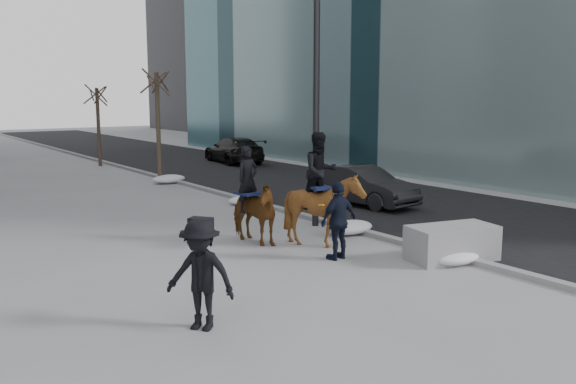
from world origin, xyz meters
TOP-DOWN VIEW (x-y plane):
  - ground at (0.00, 0.00)m, footprint 120.00×120.00m
  - road at (7.00, 10.00)m, footprint 8.00×90.00m
  - curb at (3.00, 10.00)m, footprint 0.25×90.00m
  - planter at (2.85, -1.06)m, footprint 2.11×1.38m
  - car_near at (5.88, 5.25)m, footprint 1.82×4.08m
  - car_far at (8.83, 18.82)m, footprint 2.51×4.97m
  - tree_near at (2.40, 13.86)m, footprint 1.20×1.20m
  - tree_far at (2.40, 21.46)m, footprint 1.20×1.20m
  - mounted_left at (0.05, 2.86)m, footprint 1.05×1.94m
  - mounted_right at (1.31, 1.60)m, footprint 1.74×1.89m
  - feeder at (0.85, 0.46)m, footprint 1.07×0.92m
  - camera_crew at (-3.55, -1.48)m, footprint 1.20×1.30m
  - lamppost at (2.60, 3.79)m, footprint 0.25×2.65m
  - snow_piles at (2.70, 5.95)m, footprint 1.40×15.78m

SIDE VIEW (x-z plane):
  - ground at x=0.00m, z-range 0.00..0.00m
  - road at x=7.00m, z-range 0.00..0.01m
  - curb at x=3.00m, z-range 0.00..0.12m
  - snow_piles at x=2.70m, z-range -0.01..0.35m
  - planter at x=2.85m, z-range 0.00..0.78m
  - car_near at x=5.88m, z-range 0.00..1.30m
  - car_far at x=8.83m, z-range 0.00..1.38m
  - feeder at x=0.85m, z-range 0.00..1.76m
  - camera_crew at x=-3.55m, z-range 0.01..1.76m
  - mounted_left at x=0.05m, z-range -0.31..2.09m
  - mounted_right at x=1.31m, z-range -0.27..2.48m
  - tree_far at x=2.40m, z-range 0.00..4.42m
  - tree_near at x=2.40m, z-range 0.00..5.05m
  - lamppost at x=2.60m, z-range 0.45..9.54m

